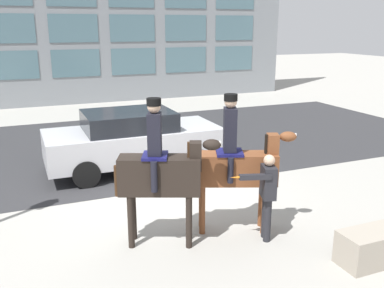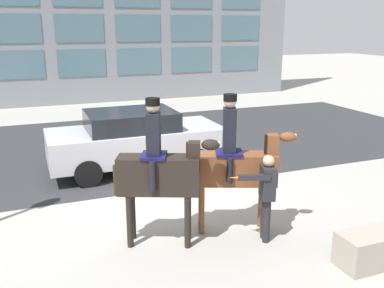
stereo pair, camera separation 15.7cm
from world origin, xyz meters
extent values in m
plane|color=#9E9B93|center=(0.00, 0.00, 0.00)|extent=(80.00, 80.00, 0.00)
cube|color=#2D2D30|center=(0.00, 4.75, 0.00)|extent=(22.58, 8.50, 0.01)
cube|color=slate|center=(-2.84, 12.83, 1.99)|extent=(2.27, 0.02, 1.29)
cube|color=slate|center=(0.00, 12.83, 1.99)|extent=(2.27, 0.02, 1.29)
cube|color=slate|center=(2.84, 12.83, 1.99)|extent=(2.27, 0.02, 1.29)
cube|color=slate|center=(5.68, 12.83, 1.99)|extent=(2.27, 0.02, 1.29)
cube|color=slate|center=(8.51, 12.83, 1.99)|extent=(2.27, 0.02, 1.29)
cube|color=slate|center=(-2.84, 12.83, 3.60)|extent=(2.27, 0.02, 1.29)
cube|color=slate|center=(0.00, 12.83, 3.60)|extent=(2.27, 0.02, 1.29)
cube|color=slate|center=(2.84, 12.83, 3.60)|extent=(2.27, 0.02, 1.29)
cube|color=slate|center=(5.68, 12.83, 3.60)|extent=(2.27, 0.02, 1.29)
cube|color=slate|center=(8.51, 12.83, 3.60)|extent=(2.27, 0.02, 1.29)
cube|color=black|center=(-0.68, -1.92, 1.28)|extent=(1.45, 0.94, 0.65)
cylinder|color=black|center=(-0.16, -1.97, 0.48)|extent=(0.11, 0.11, 0.96)
cylinder|color=black|center=(-0.28, -2.25, 0.48)|extent=(0.11, 0.11, 0.96)
cylinder|color=black|center=(-1.08, -1.58, 0.48)|extent=(0.11, 0.11, 0.96)
cylinder|color=black|center=(-1.20, -1.86, 0.48)|extent=(0.11, 0.11, 0.96)
cube|color=black|center=(-0.12, -2.15, 1.62)|extent=(0.28, 0.30, 0.49)
cube|color=#382314|center=(-0.23, -2.10, 1.64)|extent=(0.07, 0.09, 0.44)
ellipsoid|color=black|center=(0.13, -2.26, 1.82)|extent=(0.37, 0.30, 0.19)
cube|color=silver|center=(0.22, -2.29, 1.84)|extent=(0.12, 0.09, 0.08)
cylinder|color=#382314|center=(-1.36, -1.63, 1.17)|extent=(0.09, 0.09, 0.55)
cube|color=#14144C|center=(-0.75, -1.89, 1.62)|extent=(0.57, 0.60, 0.05)
cube|color=black|center=(-0.75, -1.89, 2.00)|extent=(0.33, 0.38, 0.70)
sphere|color=#D1A889|center=(-0.75, -1.89, 2.46)|extent=(0.22, 0.22, 0.22)
cylinder|color=black|center=(-0.75, -1.89, 2.54)|extent=(0.24, 0.24, 0.12)
cylinder|color=black|center=(-0.64, -1.64, 1.34)|extent=(0.11, 0.11, 0.52)
cylinder|color=black|center=(-0.85, -2.14, 1.34)|extent=(0.11, 0.11, 0.52)
cube|color=brown|center=(0.73, -1.93, 1.22)|extent=(1.63, 1.00, 0.57)
cylinder|color=brown|center=(1.31, -2.00, 0.47)|extent=(0.11, 0.11, 0.93)
cylinder|color=brown|center=(1.20, -2.28, 0.47)|extent=(0.11, 0.11, 0.93)
cylinder|color=brown|center=(0.25, -1.57, 0.47)|extent=(0.11, 0.11, 0.93)
cylinder|color=brown|center=(0.14, -1.86, 0.47)|extent=(0.11, 0.11, 0.93)
cube|color=brown|center=(1.37, -2.19, 1.58)|extent=(0.28, 0.30, 0.56)
cube|color=black|center=(1.26, -2.14, 1.60)|extent=(0.07, 0.09, 0.50)
ellipsoid|color=brown|center=(1.62, -2.29, 1.82)|extent=(0.36, 0.30, 0.18)
cube|color=silver|center=(1.71, -2.32, 1.84)|extent=(0.12, 0.09, 0.07)
cylinder|color=black|center=(-0.04, -1.62, 1.11)|extent=(0.09, 0.09, 0.55)
cube|color=#14144C|center=(0.65, -1.90, 1.52)|extent=(0.62, 0.62, 0.05)
cube|color=black|center=(0.65, -1.90, 1.95)|extent=(0.32, 0.38, 0.78)
sphere|color=#D1A889|center=(0.65, -1.90, 2.45)|extent=(0.22, 0.22, 0.22)
cylinder|color=black|center=(0.65, -1.90, 2.53)|extent=(0.24, 0.24, 0.12)
cylinder|color=black|center=(0.75, -1.65, 1.27)|extent=(0.11, 0.11, 0.46)
cylinder|color=black|center=(0.55, -2.15, 1.27)|extent=(0.11, 0.11, 0.46)
cylinder|color=#232328|center=(1.09, -2.58, 0.41)|extent=(0.13, 0.13, 0.82)
cylinder|color=#232328|center=(1.14, -2.42, 0.41)|extent=(0.13, 0.13, 0.82)
cube|color=#232328|center=(1.12, -2.50, 1.11)|extent=(0.33, 0.45, 0.58)
sphere|color=#D1A889|center=(1.12, -2.50, 1.50)|extent=(0.20, 0.20, 0.20)
cube|color=#232328|center=(0.80, -2.59, 1.26)|extent=(0.55, 0.26, 0.09)
cone|color=orange|center=(0.47, -2.48, 1.26)|extent=(0.18, 0.10, 0.04)
cube|color=#B7B7BC|center=(-0.05, 2.23, 0.72)|extent=(4.54, 1.90, 0.77)
cube|color=black|center=(-0.17, 2.23, 1.35)|extent=(2.27, 1.68, 0.48)
cylinder|color=black|center=(1.35, 1.35, 0.33)|extent=(0.66, 0.23, 0.66)
cylinder|color=black|center=(1.35, 3.10, 0.33)|extent=(0.66, 0.23, 0.66)
cylinder|color=black|center=(-1.46, 1.35, 0.33)|extent=(0.66, 0.23, 0.66)
cylinder|color=black|center=(-1.46, 3.10, 0.33)|extent=(0.66, 0.23, 0.66)
camera|label=1|loc=(-2.80, -8.47, 3.74)|focal=40.00mm
camera|label=2|loc=(-2.65, -8.53, 3.74)|focal=40.00mm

